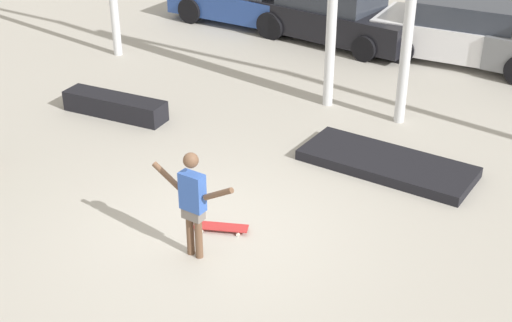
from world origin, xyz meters
The scene contains 7 objects.
ground_plane centered at (0.00, 0.00, 0.00)m, with size 36.00×36.00×0.00m, color #B2ADA3.
skateboarder centered at (0.09, -0.52, 0.90)m, with size 1.33×0.21×1.59m.
skateboard centered at (0.05, 0.18, 0.06)m, with size 0.81×0.51×0.08m.
grind_box centered at (-4.06, 2.45, 0.20)m, with size 2.15×0.52×0.40m, color black.
manual_pad centered at (1.33, 3.26, 0.09)m, with size 2.92×1.17×0.18m, color black.
parked_car_black centered at (-2.53, 8.89, 0.69)m, with size 4.45×2.20×1.46m.
parked_car_white centered at (0.77, 9.27, 0.69)m, with size 4.45×2.25×1.43m.
Camera 1 is at (5.15, -6.94, 5.79)m, focal length 50.00 mm.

